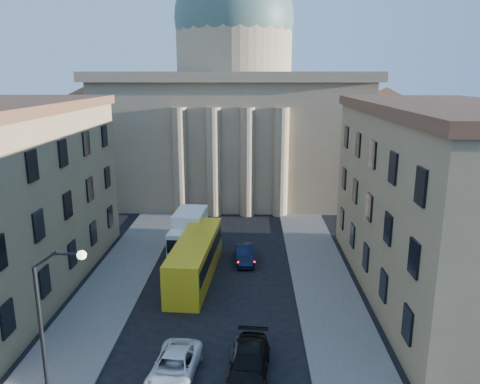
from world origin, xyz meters
name	(u,v)px	position (x,y,z in m)	size (l,w,h in m)	color
sidewalk_left	(96,314)	(-8.50, 18.00, 0.07)	(5.00, 60.00, 0.15)	#5F5C57
sidewalk_right	(335,317)	(8.50, 18.00, 0.07)	(5.00, 60.00, 0.15)	#5F5C57
church	(234,109)	(0.00, 55.47, 11.88)	(68.02, 28.76, 36.60)	#937A5A
building_right	(445,202)	(17.00, 22.00, 7.42)	(11.60, 26.60, 14.70)	#9A825A
street_lamp	(51,320)	(-6.97, 8.00, 5.29)	(2.62, 0.44, 8.83)	black
car_left_mid	(174,367)	(-1.69, 10.97, 0.73)	(2.42, 5.25, 1.46)	white
car_right_mid	(249,362)	(2.52, 11.45, 0.79)	(2.21, 5.44, 1.58)	black
car_right_far	(244,362)	(2.23, 11.58, 0.75)	(1.78, 4.42, 1.50)	#4C4C51
car_right_distant	(245,254)	(1.97, 28.06, 0.77)	(1.62, 4.65, 1.53)	black
city_bus	(196,257)	(-2.08, 24.54, 1.84)	(3.59, 12.30, 3.42)	gold
box_truck	(188,233)	(-3.49, 30.63, 1.78)	(3.18, 7.03, 3.77)	white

